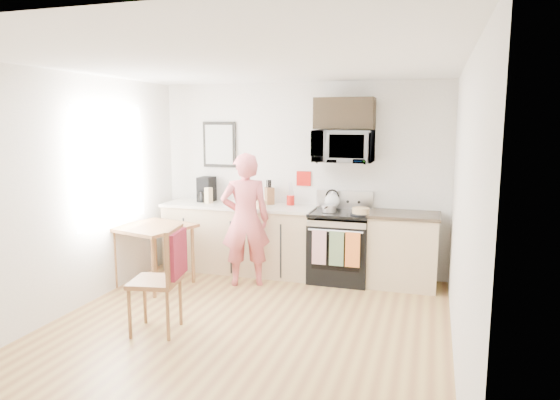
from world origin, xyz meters
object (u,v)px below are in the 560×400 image
(range, at_px, (340,248))
(microwave, at_px, (343,146))
(person, at_px, (245,220))
(chair, at_px, (169,266))
(cake, at_px, (361,211))
(dining_table, at_px, (153,233))

(range, height_order, microwave, microwave)
(person, xyz_separation_m, chair, (-0.18, -1.61, -0.16))
(chair, relative_size, cake, 4.04)
(cake, bearing_deg, person, -165.12)
(dining_table, bearing_deg, person, 18.75)
(microwave, distance_m, dining_table, 2.67)
(range, relative_size, cake, 4.41)
(range, bearing_deg, dining_table, -157.97)
(dining_table, xyz_separation_m, cake, (2.50, 0.75, 0.28))
(range, height_order, person, person)
(range, xyz_separation_m, person, (-1.12, -0.53, 0.41))
(range, relative_size, dining_table, 1.32)
(person, bearing_deg, dining_table, -4.45)
(range, distance_m, person, 1.30)
(range, relative_size, person, 0.68)
(person, distance_m, dining_table, 1.18)
(microwave, height_order, dining_table, microwave)
(chair, bearing_deg, range, 48.32)
(microwave, relative_size, cake, 2.89)
(cake, bearing_deg, chair, -128.56)
(range, xyz_separation_m, chair, (-1.30, -2.13, 0.25))
(chair, bearing_deg, dining_table, 116.51)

